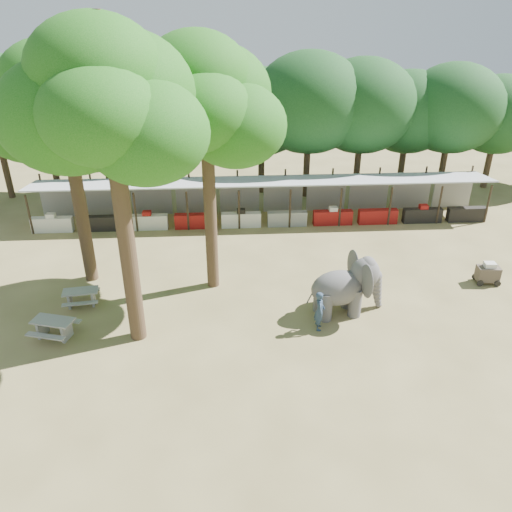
{
  "coord_description": "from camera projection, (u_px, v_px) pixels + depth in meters",
  "views": [
    {
      "loc": [
        -2.27,
        -14.96,
        12.2
      ],
      "look_at": [
        -1.0,
        5.0,
        2.0
      ],
      "focal_mm": 35.0,
      "sensor_mm": 36.0,
      "label": 1
    }
  ],
  "objects": [
    {
      "name": "ground",
      "position": [
        291.0,
        362.0,
        18.97
      ],
      "size": [
        100.0,
        100.0,
        0.0
      ],
      "primitive_type": "plane",
      "color": "brown",
      "rests_on": "ground"
    },
    {
      "name": "vendor_stalls",
      "position": [
        263.0,
        202.0,
        30.73
      ],
      "size": [
        28.0,
        2.99,
        2.8
      ],
      "color": "#AAACB1",
      "rests_on": "ground"
    },
    {
      "name": "yard_tree_left",
      "position": [
        61.0,
        108.0,
        21.12
      ],
      "size": [
        7.1,
        6.9,
        11.02
      ],
      "color": "#332316",
      "rests_on": "ground"
    },
    {
      "name": "yard_tree_center",
      "position": [
        106.0,
        104.0,
        16.38
      ],
      "size": [
        7.1,
        6.9,
        12.04
      ],
      "color": "#332316",
      "rests_on": "ground"
    },
    {
      "name": "yard_tree_back",
      "position": [
        202.0,
        102.0,
        20.41
      ],
      "size": [
        7.1,
        6.9,
        11.36
      ],
      "color": "#332316",
      "rests_on": "ground"
    },
    {
      "name": "backdrop_trees",
      "position": [
        258.0,
        114.0,
        33.35
      ],
      "size": [
        46.46,
        5.95,
        8.33
      ],
      "color": "#332316",
      "rests_on": "ground"
    },
    {
      "name": "elephant",
      "position": [
        347.0,
        286.0,
        21.44
      ],
      "size": [
        3.49,
        2.61,
        2.61
      ],
      "rotation": [
        0.0,
        0.0,
        0.17
      ],
      "color": "#484546",
      "rests_on": "ground"
    },
    {
      "name": "handler",
      "position": [
        320.0,
        311.0,
        20.5
      ],
      "size": [
        0.5,
        0.68,
        1.75
      ],
      "primitive_type": "imported",
      "rotation": [
        0.0,
        0.0,
        1.45
      ],
      "color": "#26384C",
      "rests_on": "ground"
    },
    {
      "name": "picnic_table_near",
      "position": [
        54.0,
        326.0,
        20.12
      ],
      "size": [
        2.0,
        1.89,
        0.83
      ],
      "rotation": [
        0.0,
        0.0,
        -0.28
      ],
      "color": "gray",
      "rests_on": "ground"
    },
    {
      "name": "picnic_table_far",
      "position": [
        81.0,
        296.0,
        22.28
      ],
      "size": [
        1.69,
        1.56,
        0.76
      ],
      "rotation": [
        0.0,
        0.0,
        0.13
      ],
      "color": "gray",
      "rests_on": "ground"
    },
    {
      "name": "cart_front",
      "position": [
        488.0,
        273.0,
        24.04
      ],
      "size": [
        1.2,
        0.84,
        1.11
      ],
      "rotation": [
        0.0,
        0.0,
        -0.09
      ],
      "color": "#3C3229",
      "rests_on": "ground"
    }
  ]
}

